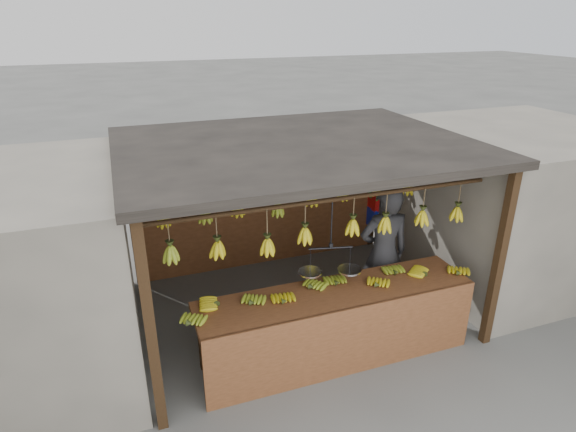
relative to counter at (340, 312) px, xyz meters
name	(u,v)px	position (x,y,z in m)	size (l,w,h in m)	color
ground	(295,308)	(-0.07, 1.22, -0.71)	(80.00, 80.00, 0.00)	#5B5B57
stall	(287,168)	(-0.07, 1.55, 1.26)	(4.30, 3.30, 2.40)	black
neighbor_right	(512,201)	(3.53, 1.22, 0.44)	(3.00, 3.00, 2.30)	slate
counter	(340,312)	(0.00, 0.00, 0.00)	(3.52, 0.74, 0.96)	brown
hanging_bananas	(296,202)	(-0.08, 1.22, 0.91)	(3.60, 2.23, 0.39)	#92A523
balance_scale	(330,267)	(-0.04, 0.22, 0.47)	(0.71, 0.38, 0.89)	black
vendor	(383,253)	(0.97, 0.72, 0.22)	(0.68, 0.45, 1.86)	#262628
bag_bundles	(374,194)	(1.87, 2.57, 0.30)	(0.08, 0.26, 1.20)	yellow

